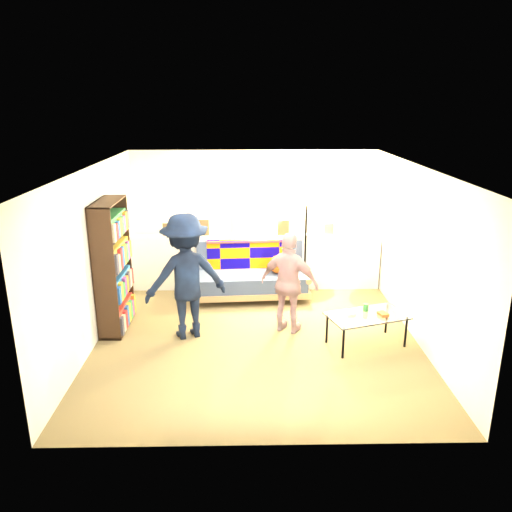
{
  "coord_description": "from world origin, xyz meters",
  "views": [
    {
      "loc": [
        -0.14,
        -6.63,
        3.25
      ],
      "look_at": [
        0.0,
        0.4,
        1.05
      ],
      "focal_mm": 35.0,
      "sensor_mm": 36.0,
      "label": 1
    }
  ],
  "objects": [
    {
      "name": "floor_lamp",
      "position": [
        0.89,
        1.64,
        1.16
      ],
      "size": [
        0.36,
        0.29,
        1.63
      ],
      "color": "black",
      "rests_on": "ground"
    },
    {
      "name": "half_wall_ledge",
      "position": [
        0.0,
        1.8,
        0.5
      ],
      "size": [
        4.45,
        0.15,
        1.0
      ],
      "primitive_type": "cube",
      "color": "silver",
      "rests_on": "ground"
    },
    {
      "name": "coffee_table",
      "position": [
        1.51,
        -0.4,
        0.42
      ],
      "size": [
        1.2,
        0.89,
        0.56
      ],
      "color": "black",
      "rests_on": "ground"
    },
    {
      "name": "room_shell",
      "position": [
        0.0,
        0.47,
        1.67
      ],
      "size": [
        4.6,
        5.05,
        2.45
      ],
      "color": "silver",
      "rests_on": "ground"
    },
    {
      "name": "ledge_decor",
      "position": [
        -0.23,
        1.78,
        1.18
      ],
      "size": [
        2.97,
        0.02,
        0.45
      ],
      "color": "brown",
      "rests_on": "half_wall_ledge"
    },
    {
      "name": "bookshelf",
      "position": [
        -2.08,
        0.25,
        0.89
      ],
      "size": [
        0.32,
        0.96,
        1.91
      ],
      "color": "black",
      "rests_on": "ground"
    },
    {
      "name": "ground",
      "position": [
        0.0,
        0.0,
        0.0
      ],
      "size": [
        5.0,
        5.0,
        0.0
      ],
      "primitive_type": "plane",
      "color": "brown",
      "rests_on": "ground"
    },
    {
      "name": "person_left",
      "position": [
        -0.99,
        -0.05,
        0.89
      ],
      "size": [
        1.31,
        1.02,
        1.79
      ],
      "primitive_type": "imported",
      "rotation": [
        0.0,
        0.0,
        3.49
      ],
      "color": "black",
      "rests_on": "ground"
    },
    {
      "name": "person_right",
      "position": [
        0.47,
        0.06,
        0.74
      ],
      "size": [
        0.94,
        0.72,
        1.49
      ],
      "primitive_type": "imported",
      "rotation": [
        0.0,
        0.0,
        2.67
      ],
      "color": "pink",
      "rests_on": "ground"
    },
    {
      "name": "futon_sofa",
      "position": [
        -0.05,
        1.44,
        0.39
      ],
      "size": [
        1.99,
        1.05,
        0.83
      ],
      "color": "#A2794F",
      "rests_on": "ground"
    }
  ]
}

